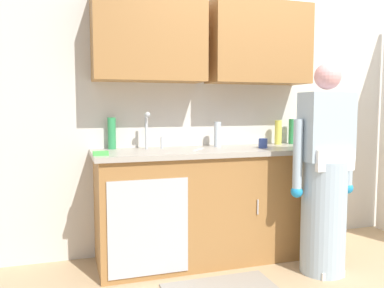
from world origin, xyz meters
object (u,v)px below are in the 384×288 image
Objects in this scene: bottle_soap at (278,132)px; knife_on_counter at (198,149)px; cup_by_sink at (263,143)px; person_at_sink at (324,185)px; bottle_dish_liquid at (293,131)px; sink at (155,152)px; sponge at (101,153)px; bottle_water_tall at (218,134)px; bottle_cleaner_spray at (112,133)px.

bottle_soap is 0.94× the size of knife_on_counter.
cup_by_sink reaches higher than knife_on_counter.
bottle_dish_liquid is at bearing 76.77° from person_at_sink.
person_at_sink is at bearing -24.92° from sink.
knife_on_counter is 2.18× the size of sponge.
bottle_water_tall reaches higher than cup_by_sink.
cup_by_sink is 0.75× the size of sponge.
person_at_sink reaches higher than bottle_water_tall.
bottle_soap is 1.54m from bottle_cleaner_spray.
cup_by_sink is at bearing 4.69° from sponge.
bottle_water_tall is at bearing 13.71° from sink.
person_at_sink reaches higher than sink.
knife_on_counter is (-0.86, -0.22, -0.11)m from bottle_soap.
person_at_sink is at bearing -91.25° from bottle_soap.
bottle_water_tall is 0.41m from cup_by_sink.
bottle_soap is 0.90m from knife_on_counter.
bottle_soap is at bearing 88.75° from person_at_sink.
bottle_soap is at bearing -177.21° from bottle_dish_liquid.
bottle_water_tall is 0.84× the size of bottle_cleaner_spray.
person_at_sink is (1.21, -0.56, -0.23)m from sink.
person_at_sink is 7.17× the size of bottle_soap.
bottle_dish_liquid reaches higher than bottle_water_tall.
sink reaches higher than bottle_cleaner_spray.
bottle_cleaner_spray is at bearing 178.67° from bottle_dish_liquid.
bottle_soap is at bearing 41.72° from cup_by_sink.
bottle_soap is 2.72× the size of cup_by_sink.
cup_by_sink reaches higher than sponge.
bottle_water_tall is (-0.61, 0.71, 0.36)m from person_at_sink.
bottle_dish_liquid is (0.16, 0.01, 0.01)m from bottle_soap.
bottle_soap is 0.16m from bottle_dish_liquid.
sink is at bearing 119.18° from knife_on_counter.
bottle_cleaner_spray is at bearing 152.57° from person_at_sink.
bottle_cleaner_spray is (-0.91, 0.08, 0.02)m from bottle_water_tall.
bottle_dish_liquid is at bearing 3.19° from bottle_water_tall.
bottle_soap reaches higher than knife_on_counter.
cup_by_sink is at bearing -14.13° from bottle_cleaner_spray.
bottle_cleaner_spray is 1.70m from bottle_dish_liquid.
bottle_dish_liquid is 0.99× the size of knife_on_counter.
cup_by_sink is (0.33, -0.23, -0.07)m from bottle_water_tall.
cup_by_sink is (-0.46, -0.27, -0.08)m from bottle_dish_liquid.
sink is 1.24m from bottle_soap.
person_at_sink reaches higher than sponge.
cup_by_sink is 0.35× the size of knife_on_counter.
bottle_soap reaches higher than cup_by_sink.
bottle_soap reaches higher than sponge.
bottle_dish_liquid is at bearing -1.33° from bottle_cleaner_spray.
bottle_cleaner_spray reaches higher than bottle_soap.
bottle_soap is 1.71m from sponge.
cup_by_sink is at bearing -138.28° from bottle_soap.
sponge is at bearing -167.24° from bottle_soap.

